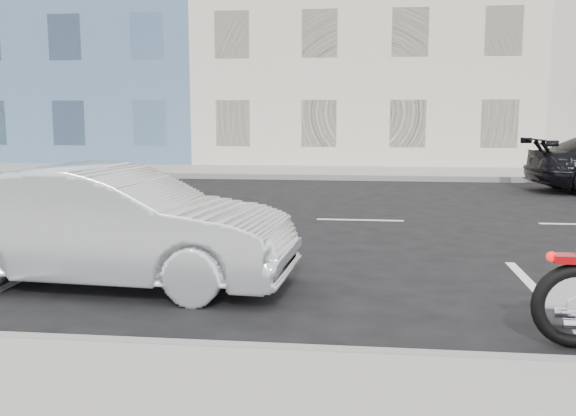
% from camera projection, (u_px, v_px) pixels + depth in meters
% --- Properties ---
extents(ground, '(120.00, 120.00, 0.00)m').
position_uv_depth(ground, '(471.00, 222.00, 11.64)').
color(ground, black).
rests_on(ground, ground).
extents(sidewalk_far, '(80.00, 3.40, 0.15)m').
position_uv_depth(sidewalk_far, '(269.00, 172.00, 20.76)').
color(sidewalk_far, gray).
rests_on(sidewalk_far, ground).
extents(curb_far, '(80.00, 0.12, 0.16)m').
position_uv_depth(curb_far, '(261.00, 177.00, 19.09)').
color(curb_far, gray).
rests_on(curb_far, ground).
extents(bldg_blue, '(12.00, 12.00, 13.00)m').
position_uv_depth(bldg_blue, '(92.00, 9.00, 28.32)').
color(bldg_blue, slate).
rests_on(bldg_blue, ground).
extents(bldg_cream, '(12.00, 12.00, 11.50)m').
position_uv_depth(bldg_cream, '(365.00, 22.00, 27.03)').
color(bldg_cream, beige).
rests_on(bldg_cream, ground).
extents(sedan_silver, '(4.29, 1.77, 1.38)m').
position_uv_depth(sedan_silver, '(111.00, 226.00, 7.33)').
color(sedan_silver, '#AFB3B8').
rests_on(sedan_silver, ground).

